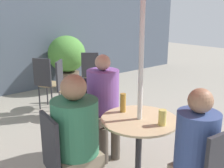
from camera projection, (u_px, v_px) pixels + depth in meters
The scene contains 14 objects.
storefront_wall at pixel (8, 20), 5.13m from camera, with size 10.00×0.06×3.00m.
cafe_table_near at pixel (139, 136), 2.49m from camera, with size 0.72×0.72×0.71m.
bistro_chair_0 at pixel (97, 109), 3.12m from camera, with size 0.38×0.40×0.92m.
bistro_chair_1 at pixel (61, 159), 2.07m from camera, with size 0.40×0.38×0.92m.
bistro_chair_3 at pixel (45, 79), 4.46m from camera, with size 0.44×0.43×0.92m.
bistro_chair_4 at pixel (65, 84), 4.19m from camera, with size 0.44×0.44×0.92m.
bistro_chair_5 at pixel (91, 71), 5.07m from camera, with size 0.44×0.44×0.92m.
bistro_chair_6 at pixel (73, 124), 2.70m from camera, with size 0.41×0.39×0.92m.
seated_person_0 at pixel (104, 99), 2.95m from camera, with size 0.36×0.39×1.22m.
seated_person_1 at pixel (77, 135), 2.10m from camera, with size 0.40×0.37×1.22m.
seated_person_2 at pixel (194, 149), 1.92m from camera, with size 0.31×0.33×1.16m.
beer_glass_0 at pixel (123, 103), 2.58m from camera, with size 0.06×0.06×0.19m.
beer_glass_1 at pixel (162, 117), 2.29m from camera, with size 0.07×0.07×0.14m.
potted_plant_1 at pixel (67, 58), 5.65m from camera, with size 0.80×0.80×1.17m.
Camera 1 is at (-1.81, -1.66, 1.67)m, focal length 42.00 mm.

